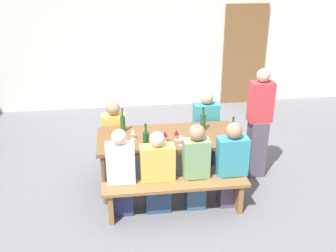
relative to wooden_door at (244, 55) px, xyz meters
name	(u,v)px	position (x,y,z in m)	size (l,w,h in m)	color
ground_plane	(168,184)	(-2.05, -3.16, -1.05)	(24.00, 24.00, 0.00)	slate
back_wall	(146,30)	(-2.05, 0.14, 0.55)	(14.00, 0.20, 3.20)	silver
wooden_door	(244,55)	(0.00, 0.00, 0.00)	(0.90, 0.06, 2.10)	brown
tasting_table	(168,141)	(-2.05, -3.16, -0.38)	(1.90, 0.85, 0.75)	brown
bench_near	(176,190)	(-2.05, -3.88, -0.70)	(1.80, 0.30, 0.45)	olive
bench_far	(162,140)	(-2.05, -2.43, -0.70)	(1.80, 0.30, 0.45)	olive
wine_bottle_0	(203,122)	(-1.54, -3.03, -0.17)	(0.08, 0.08, 0.34)	#234C2D
wine_bottle_1	(233,130)	(-1.21, -3.33, -0.18)	(0.08, 0.08, 0.30)	#234C2D
wine_bottle_2	(146,139)	(-2.37, -3.45, -0.18)	(0.08, 0.08, 0.33)	#194723
wine_bottle_3	(123,123)	(-2.65, -2.92, -0.17)	(0.07, 0.07, 0.35)	#234C2D
wine_glass_0	(176,133)	(-1.96, -3.29, -0.20)	(0.07, 0.07, 0.15)	silver
wine_glass_1	(165,134)	(-2.11, -3.33, -0.19)	(0.07, 0.07, 0.16)	silver
wine_glass_2	(181,137)	(-1.92, -3.45, -0.19)	(0.08, 0.08, 0.16)	silver
wine_glass_3	(133,132)	(-2.52, -3.18, -0.20)	(0.06, 0.06, 0.15)	silver
seated_guest_near_0	(121,174)	(-2.71, -3.73, -0.51)	(0.34, 0.24, 1.14)	navy
seated_guest_near_1	(158,175)	(-2.26, -3.73, -0.55)	(0.42, 0.24, 1.08)	navy
seated_guest_near_2	(196,168)	(-1.78, -3.73, -0.50)	(0.32, 0.24, 1.15)	#355570
seated_guest_near_3	(231,167)	(-1.32, -3.73, -0.51)	(0.39, 0.24, 1.15)	#50435B
seated_guest_far_0	(115,137)	(-2.77, -2.58, -0.54)	(0.35, 0.24, 1.07)	#595660
seated_guest_far_1	(206,129)	(-1.39, -2.58, -0.50)	(0.38, 0.24, 1.17)	#2E4D4D
standing_host	(259,125)	(-0.74, -3.05, -0.26)	(0.32, 0.24, 1.61)	#534A59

